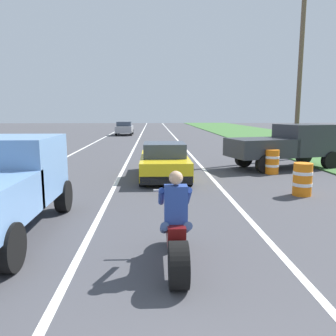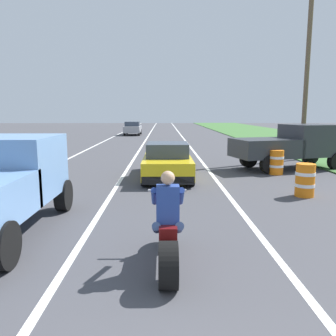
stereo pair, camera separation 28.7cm
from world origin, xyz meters
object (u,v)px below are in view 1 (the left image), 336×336
distant_car_far_ahead (125,128)px  pickup_truck_right_shoulder_dark_grey (286,144)px  construction_barrel_nearest (302,179)px  construction_barrel_mid (272,162)px  motorcycle_with_rider (176,234)px  sports_car_yellow (164,162)px

distant_car_far_ahead → pickup_truck_right_shoulder_dark_grey: bearing=-68.6°
construction_barrel_nearest → construction_barrel_mid: same height
distant_car_far_ahead → construction_barrel_nearest: bearing=-74.8°
motorcycle_with_rider → distant_car_far_ahead: motorcycle_with_rider is taller
sports_car_yellow → construction_barrel_mid: 4.52m
sports_car_yellow → construction_barrel_mid: size_ratio=4.30×
pickup_truck_right_shoulder_dark_grey → distant_car_far_ahead: pickup_truck_right_shoulder_dark_grey is taller
motorcycle_with_rider → sports_car_yellow: motorcycle_with_rider is taller
sports_car_yellow → pickup_truck_right_shoulder_dark_grey: 5.94m
construction_barrel_mid → distant_car_far_ahead: (-8.05, 24.67, 0.27)m
motorcycle_with_rider → construction_barrel_nearest: motorcycle_with_rider is taller
pickup_truck_right_shoulder_dark_grey → construction_barrel_mid: bearing=-128.4°
distant_car_far_ahead → construction_barrel_mid: bearing=-71.9°
pickup_truck_right_shoulder_dark_grey → distant_car_far_ahead: (-9.15, 23.29, -0.33)m
sports_car_yellow → construction_barrel_mid: bearing=7.9°
pickup_truck_right_shoulder_dark_grey → distant_car_far_ahead: 25.02m
construction_barrel_mid → sports_car_yellow: bearing=-172.1°
motorcycle_with_rider → construction_barrel_mid: 9.63m
sports_car_yellow → distant_car_far_ahead: distant_car_far_ahead is taller
construction_barrel_mid → pickup_truck_right_shoulder_dark_grey: bearing=51.6°
motorcycle_with_rider → pickup_truck_right_shoulder_dark_grey: size_ratio=0.43×
sports_car_yellow → pickup_truck_right_shoulder_dark_grey: size_ratio=0.84×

